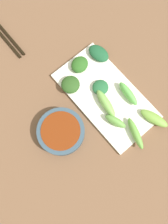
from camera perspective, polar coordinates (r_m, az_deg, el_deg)
The scene contains 13 objects.
tabletop at distance 0.74m, azimuth 0.88°, elevation 1.12°, with size 2.10×2.10×0.02m, color brown.
sauce_bowl at distance 0.70m, azimuth -5.45°, elevation -4.63°, with size 0.14×0.14×0.04m.
serving_plate at distance 0.74m, azimuth 5.15°, elevation 3.77°, with size 0.17×0.32×0.01m, color silver.
broccoli_leafy_0 at distance 0.75m, azimuth -1.05°, elevation 11.15°, with size 0.06×0.05×0.03m, color #295C1E.
broccoli_leafy_1 at distance 0.73m, azimuth 3.90°, elevation 5.83°, with size 0.05×0.05×0.02m, color #225E34.
broccoli_stalk_2 at distance 0.71m, azimuth 5.15°, elevation 2.06°, with size 0.03×0.09×0.03m, color #79B351.
broccoli_stalk_3 at distance 0.72m, azimuth 10.40°, elevation 4.30°, with size 0.02×0.08×0.03m, color #60B44F.
broccoli_leafy_4 at distance 0.73m, azimuth -3.24°, elevation 6.48°, with size 0.06×0.06×0.03m, color #2A4E1D.
broccoli_stalk_5 at distance 0.70m, azimuth 12.07°, elevation -4.97°, with size 0.02×0.10×0.03m, color #65A241.
broccoli_stalk_6 at distance 0.70m, azimuth 7.40°, elevation -2.18°, with size 0.02×0.07×0.03m, color #64A146.
broccoli_leafy_7 at distance 0.77m, azimuth 3.49°, elevation 13.67°, with size 0.05×0.07×0.02m, color #1C532F.
broccoli_stalk_8 at distance 0.73m, azimuth 16.22°, elevation -1.44°, with size 0.03×0.09×0.02m, color #74A23F.
chopsticks at distance 0.87m, azimuth -18.95°, elevation 17.64°, with size 0.03×0.23×0.01m.
Camera 1 is at (-0.13, -0.14, 0.73)m, focal length 38.68 mm.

